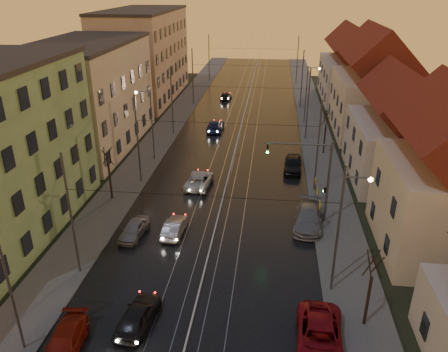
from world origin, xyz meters
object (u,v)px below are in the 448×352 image
at_px(parked_left_2, 64,343).
at_px(traffic_light_mast, 316,172).
at_px(parked_left_3, 134,229).
at_px(parked_right_1, 308,218).
at_px(driving_car_1, 175,227).
at_px(street_lamp_3, 309,89).
at_px(parked_right_0, 320,338).
at_px(street_lamp_0, 1,277).
at_px(street_lamp_2, 149,118).
at_px(driving_car_0, 138,315).
at_px(street_lamp_1, 345,219).
at_px(parked_right_2, 293,164).
at_px(driving_car_4, 226,96).
at_px(driving_car_2, 199,180).
at_px(driving_car_3, 215,126).

bearing_deg(parked_left_2, traffic_light_mast, 42.04).
distance_m(parked_left_3, parked_right_1, 14.20).
relative_size(driving_car_1, parked_left_3, 1.04).
height_order(street_lamp_3, parked_right_0, street_lamp_3).
bearing_deg(street_lamp_0, parked_right_1, 42.27).
bearing_deg(street_lamp_2, street_lamp_3, 41.31).
height_order(street_lamp_0, driving_car_0, street_lamp_0).
distance_m(street_lamp_1, parked_right_2, 19.22).
relative_size(parked_left_3, parked_right_0, 0.68).
bearing_deg(traffic_light_mast, parked_right_0, -92.43).
relative_size(driving_car_0, driving_car_4, 1.08).
relative_size(driving_car_1, parked_right_1, 0.72).
distance_m(street_lamp_2, street_lamp_3, 24.24).
xyz_separation_m(street_lamp_0, street_lamp_3, (18.21, 44.00, 0.00)).
xyz_separation_m(driving_car_4, parked_left_2, (-2.75, -55.85, -0.03)).
xyz_separation_m(driving_car_1, parked_left_2, (-3.34, -12.69, -0.00)).
bearing_deg(traffic_light_mast, parked_left_2, -132.22).
bearing_deg(driving_car_1, parked_right_1, -164.45).
bearing_deg(parked_right_1, driving_car_1, -160.79).
relative_size(street_lamp_3, driving_car_2, 1.67).
bearing_deg(street_lamp_2, driving_car_3, 62.50).
height_order(driving_car_0, parked_right_1, parked_right_1).
distance_m(driving_car_1, driving_car_4, 43.17).
distance_m(street_lamp_2, parked_right_1, 21.45).
distance_m(street_lamp_0, parked_right_0, 17.11).
distance_m(street_lamp_2, driving_car_2, 9.95).
relative_size(street_lamp_2, parked_left_2, 1.83).
distance_m(driving_car_3, parked_right_0, 38.77).
bearing_deg(parked_left_3, traffic_light_mast, 22.10).
bearing_deg(parked_left_3, street_lamp_2, 106.74).
xyz_separation_m(street_lamp_3, parked_left_3, (-15.35, -31.96, -4.25)).
distance_m(traffic_light_mast, driving_car_4, 41.79).
bearing_deg(driving_car_1, driving_car_3, -86.79).
xyz_separation_m(driving_car_2, driving_car_3, (-0.68, 17.42, 0.05)).
xyz_separation_m(driving_car_4, parked_right_0, (11.09, -54.03, 0.11)).
relative_size(street_lamp_3, driving_car_0, 1.90).
bearing_deg(street_lamp_2, driving_car_2, -43.95).
height_order(driving_car_4, parked_right_2, parked_right_2).
distance_m(driving_car_2, parked_right_2, 10.50).
bearing_deg(parked_right_2, street_lamp_1, -79.13).
height_order(parked_right_0, parked_right_2, parked_right_2).
xyz_separation_m(driving_car_3, driving_car_4, (-0.41, 16.76, -0.05)).
bearing_deg(street_lamp_3, traffic_light_mast, -92.27).
bearing_deg(driving_car_3, driving_car_2, 93.48).
height_order(street_lamp_3, parked_right_2, street_lamp_3).
bearing_deg(driving_car_3, street_lamp_1, 112.95).
bearing_deg(parked_left_3, parked_left_2, -84.37).
relative_size(driving_car_1, driving_car_3, 0.79).
distance_m(street_lamp_3, driving_car_0, 43.40).
bearing_deg(street_lamp_2, driving_car_1, -68.51).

